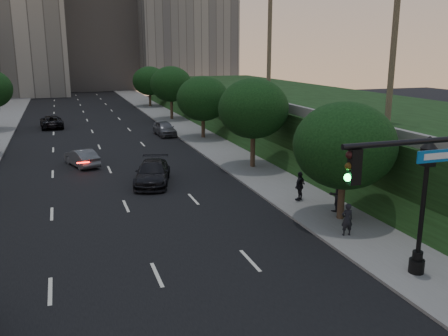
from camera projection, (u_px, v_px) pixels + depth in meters
name	position (u px, v px, depth m)	size (l,w,h in m)	color
road_surface	(101.00, 151.00, 41.74)	(16.00, 140.00, 0.02)	black
sidewalk_right	(212.00, 143.00, 44.98)	(4.50, 140.00, 0.15)	slate
embankment	(332.00, 120.00, 46.40)	(18.00, 90.00, 4.00)	black
parapet_wall	(252.00, 99.00, 43.14)	(0.35, 90.00, 0.70)	slate
office_block_mid	(97.00, 30.00, 106.50)	(22.00, 18.00, 26.00)	gray
office_block_right	(180.00, 7.00, 105.50)	(20.00, 22.00, 36.00)	gray
tree_right_a	(345.00, 146.00, 23.87)	(5.20, 5.20, 6.24)	#38281C
tree_right_b	(253.00, 109.00, 34.75)	(5.20, 5.20, 6.74)	#38281C
tree_right_c	(203.00, 99.00, 46.79)	(5.20, 5.20, 6.24)	#38281C
tree_right_d	(171.00, 84.00, 59.50)	(5.20, 5.20, 6.74)	#38281C
tree_right_e	(149.00, 81.00, 73.37)	(5.20, 5.20, 6.24)	#38281C
street_lamp	(422.00, 213.00, 18.15)	(0.64, 0.64, 5.62)	black
sedan_mid_left	(82.00, 158.00, 36.33)	(1.41, 4.06, 1.34)	#4C4F53
sedan_far_left	(52.00, 122.00, 54.20)	(2.36, 5.12, 1.42)	black
sedan_near_right	(153.00, 173.00, 31.46)	(2.12, 5.22, 1.52)	black
sedan_far_right	(165.00, 128.00, 49.32)	(1.76, 4.37, 1.49)	#525459
pedestrian_a	(347.00, 219.00, 22.32)	(0.58, 0.38, 1.58)	black
pedestrian_b	(337.00, 194.00, 25.65)	(0.93, 0.73, 1.92)	black
pedestrian_c	(300.00, 186.00, 27.55)	(1.01, 0.42, 1.73)	black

